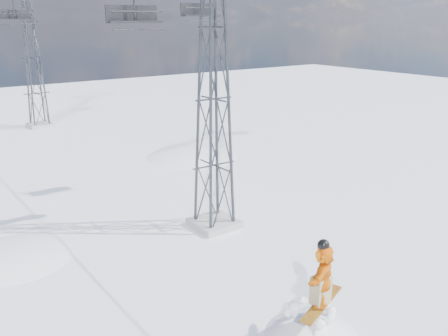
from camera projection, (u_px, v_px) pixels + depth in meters
The scene contains 7 objects.
ground at pixel (346, 321), 14.75m from camera, with size 120.00×120.00×0.00m, color white.
snow_terrain at pixel (23, 319), 31.34m from camera, with size 39.00×37.00×22.00m.
lift_tower_near at pixel (214, 100), 19.82m from camera, with size 5.20×1.80×11.43m.
lift_tower_far at pixel (33, 59), 39.22m from camera, with size 5.20×1.80×11.43m.
lift_chair_near at pixel (134, 16), 19.40m from camera, with size 2.20×0.63×2.72m.
lift_chair_mid at pixel (200, 11), 23.34m from camera, with size 1.97×0.57×2.45m.
lift_chair_far at pixel (14, 16), 33.33m from camera, with size 2.17×0.62×2.69m.
Camera 1 is at (-10.42, -8.26, 8.62)m, focal length 40.00 mm.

